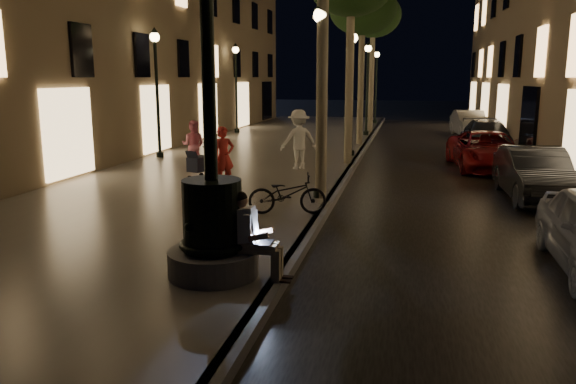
% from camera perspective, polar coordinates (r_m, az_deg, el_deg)
% --- Properties ---
extents(ground, '(120.00, 120.00, 0.00)m').
position_cam_1_polar(ground, '(21.17, 6.89, 2.80)').
color(ground, black).
rests_on(ground, ground).
extents(cobble_lane, '(6.00, 45.00, 0.02)m').
position_cam_1_polar(cobble_lane, '(21.12, 15.03, 2.49)').
color(cobble_lane, black).
rests_on(cobble_lane, ground).
extents(promenade, '(8.00, 45.00, 0.20)m').
position_cam_1_polar(promenade, '(21.87, -3.61, 3.41)').
color(promenade, slate).
rests_on(promenade, ground).
extents(curb_strip, '(0.25, 45.00, 0.20)m').
position_cam_1_polar(curb_strip, '(21.15, 6.90, 3.07)').
color(curb_strip, '#59595B').
rests_on(curb_strip, ground).
extents(fountain_lamppost, '(1.40, 1.40, 5.21)m').
position_cam_1_polar(fountain_lamppost, '(8.58, -7.71, -1.95)').
color(fountain_lamppost, '#59595B').
rests_on(fountain_lamppost, promenade).
extents(seated_man_laptop, '(0.97, 0.33, 1.34)m').
position_cam_1_polar(seated_man_laptop, '(8.47, -3.74, -4.16)').
color(seated_man_laptop, gray).
rests_on(seated_man_laptop, promenade).
extents(tree_third, '(3.00, 3.00, 7.20)m').
position_cam_1_polar(tree_third, '(26.10, 7.60, 17.95)').
color(tree_third, '#6B604C').
rests_on(tree_third, promenade).
extents(tree_far, '(3.00, 3.00, 7.50)m').
position_cam_1_polar(tree_far, '(32.07, 8.66, 17.24)').
color(tree_far, '#6B604C').
rests_on(tree_far, promenade).
extents(lamp_curb_a, '(0.36, 0.36, 4.81)m').
position_cam_1_polar(lamp_curb_a, '(14.01, 3.28, 11.70)').
color(lamp_curb_a, black).
rests_on(lamp_curb_a, promenade).
extents(lamp_curb_b, '(0.36, 0.36, 4.81)m').
position_cam_1_polar(lamp_curb_b, '(21.95, 6.55, 11.60)').
color(lamp_curb_b, black).
rests_on(lamp_curb_b, promenade).
extents(lamp_curb_c, '(0.36, 0.36, 4.81)m').
position_cam_1_polar(lamp_curb_c, '(29.92, 8.08, 11.54)').
color(lamp_curb_c, black).
rests_on(lamp_curb_c, promenade).
extents(lamp_curb_d, '(0.36, 0.36, 4.81)m').
position_cam_1_polar(lamp_curb_d, '(37.90, 8.96, 11.50)').
color(lamp_curb_d, black).
rests_on(lamp_curb_d, promenade).
extents(lamp_left_b, '(0.36, 0.36, 4.81)m').
position_cam_1_polar(lamp_left_b, '(21.89, -13.23, 11.37)').
color(lamp_left_b, black).
rests_on(lamp_left_b, promenade).
extents(lamp_left_c, '(0.36, 0.36, 4.81)m').
position_cam_1_polar(lamp_left_c, '(31.24, -5.30, 11.60)').
color(lamp_left_c, black).
rests_on(lamp_left_c, promenade).
extents(stroller, '(0.61, 1.00, 1.02)m').
position_cam_1_polar(stroller, '(16.67, -9.00, 2.83)').
color(stroller, black).
rests_on(stroller, promenade).
extents(car_second, '(1.63, 4.29, 1.40)m').
position_cam_1_polar(car_second, '(16.15, 23.86, 1.67)').
color(car_second, black).
rests_on(car_second, ground).
extents(car_third, '(2.62, 4.96, 1.33)m').
position_cam_1_polar(car_third, '(20.96, 19.55, 3.96)').
color(car_third, maroon).
rests_on(car_third, ground).
extents(car_rear, '(1.94, 4.76, 1.38)m').
position_cam_1_polar(car_rear, '(25.70, 19.55, 5.31)').
color(car_rear, '#323338').
rests_on(car_rear, ground).
extents(car_fifth, '(1.93, 4.43, 1.42)m').
position_cam_1_polar(car_fifth, '(32.53, 17.99, 6.63)').
color(car_fifth, '#A2A19D').
rests_on(car_fifth, ground).
extents(pedestrian_red, '(0.72, 0.70, 1.67)m').
position_cam_1_polar(pedestrian_red, '(15.76, -6.53, 3.60)').
color(pedestrian_red, red).
rests_on(pedestrian_red, promenade).
extents(pedestrian_pink, '(0.83, 0.67, 1.62)m').
position_cam_1_polar(pedestrian_pink, '(18.83, -9.58, 4.73)').
color(pedestrian_pink, pink).
rests_on(pedestrian_pink, promenade).
extents(pedestrian_white, '(1.46, 1.28, 1.96)m').
position_cam_1_polar(pedestrian_white, '(18.63, 1.10, 5.36)').
color(pedestrian_white, silver).
rests_on(pedestrian_white, promenade).
extents(bicycle, '(1.83, 0.99, 0.91)m').
position_cam_1_polar(bicycle, '(12.48, -0.07, -0.19)').
color(bicycle, black).
rests_on(bicycle, promenade).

